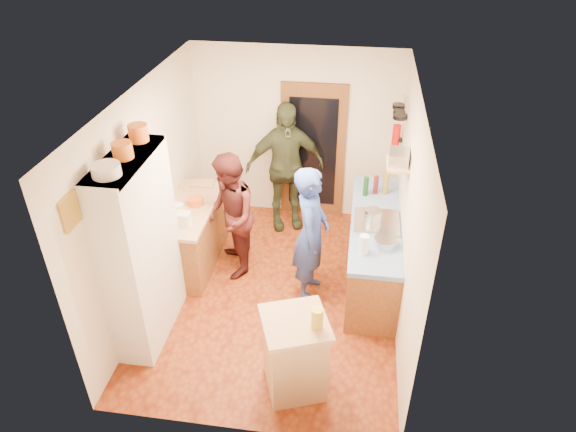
% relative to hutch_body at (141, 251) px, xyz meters
% --- Properties ---
extents(floor, '(3.00, 4.00, 0.02)m').
position_rel_hutch_body_xyz_m(floor, '(1.30, 0.80, -1.11)').
color(floor, brown).
rests_on(floor, ground).
extents(ceiling, '(3.00, 4.00, 0.02)m').
position_rel_hutch_body_xyz_m(ceiling, '(1.30, 0.80, 1.51)').
color(ceiling, silver).
rests_on(ceiling, ground).
extents(wall_back, '(3.00, 0.02, 2.60)m').
position_rel_hutch_body_xyz_m(wall_back, '(1.30, 2.81, 0.20)').
color(wall_back, silver).
rests_on(wall_back, ground).
extents(wall_front, '(3.00, 0.02, 2.60)m').
position_rel_hutch_body_xyz_m(wall_front, '(1.30, -1.21, 0.20)').
color(wall_front, silver).
rests_on(wall_front, ground).
extents(wall_left, '(0.02, 4.00, 2.60)m').
position_rel_hutch_body_xyz_m(wall_left, '(-0.21, 0.80, 0.20)').
color(wall_left, silver).
rests_on(wall_left, ground).
extents(wall_right, '(0.02, 4.00, 2.60)m').
position_rel_hutch_body_xyz_m(wall_right, '(2.81, 0.80, 0.20)').
color(wall_right, silver).
rests_on(wall_right, ground).
extents(door_frame, '(0.95, 0.06, 2.10)m').
position_rel_hutch_body_xyz_m(door_frame, '(1.55, 2.77, -0.05)').
color(door_frame, brown).
rests_on(door_frame, ground).
extents(door_glass, '(0.70, 0.02, 1.70)m').
position_rel_hutch_body_xyz_m(door_glass, '(1.55, 2.74, -0.05)').
color(door_glass, black).
rests_on(door_glass, door_frame).
extents(hutch_body, '(0.40, 1.20, 2.20)m').
position_rel_hutch_body_xyz_m(hutch_body, '(0.00, 0.00, 0.00)').
color(hutch_body, silver).
rests_on(hutch_body, ground).
extents(hutch_top_shelf, '(0.40, 1.14, 0.04)m').
position_rel_hutch_body_xyz_m(hutch_top_shelf, '(0.00, 0.00, 1.08)').
color(hutch_top_shelf, silver).
rests_on(hutch_top_shelf, hutch_body).
extents(plate_stack, '(0.26, 0.26, 0.11)m').
position_rel_hutch_body_xyz_m(plate_stack, '(0.00, -0.35, 1.15)').
color(plate_stack, white).
rests_on(plate_stack, hutch_top_shelf).
extents(orange_pot_a, '(0.20, 0.20, 0.16)m').
position_rel_hutch_body_xyz_m(orange_pot_a, '(0.00, 0.01, 1.18)').
color(orange_pot_a, orange).
rests_on(orange_pot_a, hutch_top_shelf).
extents(orange_pot_b, '(0.20, 0.20, 0.17)m').
position_rel_hutch_body_xyz_m(orange_pot_b, '(0.00, 0.40, 1.19)').
color(orange_pot_b, orange).
rests_on(orange_pot_b, hutch_top_shelf).
extents(left_counter_base, '(0.60, 1.40, 0.85)m').
position_rel_hutch_body_xyz_m(left_counter_base, '(0.10, 1.25, -0.68)').
color(left_counter_base, '#9A5930').
rests_on(left_counter_base, ground).
extents(left_counter_top, '(0.64, 1.44, 0.05)m').
position_rel_hutch_body_xyz_m(left_counter_top, '(0.10, 1.25, -0.23)').
color(left_counter_top, tan).
rests_on(left_counter_top, left_counter_base).
extents(toaster, '(0.22, 0.15, 0.16)m').
position_rel_hutch_body_xyz_m(toaster, '(0.15, 0.84, -0.12)').
color(toaster, white).
rests_on(toaster, left_counter_top).
extents(kettle, '(0.17, 0.17, 0.16)m').
position_rel_hutch_body_xyz_m(kettle, '(0.05, 1.03, -0.12)').
color(kettle, white).
rests_on(kettle, left_counter_top).
extents(orange_bowl, '(0.25, 0.25, 0.09)m').
position_rel_hutch_body_xyz_m(orange_bowl, '(0.18, 1.32, -0.15)').
color(orange_bowl, orange).
rests_on(orange_bowl, left_counter_top).
extents(chopping_board, '(0.31, 0.23, 0.02)m').
position_rel_hutch_body_xyz_m(chopping_board, '(0.12, 1.85, -0.19)').
color(chopping_board, tan).
rests_on(chopping_board, left_counter_top).
extents(right_counter_base, '(0.60, 2.20, 0.84)m').
position_rel_hutch_body_xyz_m(right_counter_base, '(2.50, 1.30, -0.68)').
color(right_counter_base, '#9A5930').
rests_on(right_counter_base, ground).
extents(right_counter_top, '(0.62, 2.22, 0.06)m').
position_rel_hutch_body_xyz_m(right_counter_top, '(2.50, 1.30, -0.23)').
color(right_counter_top, '#084AB7').
rests_on(right_counter_top, right_counter_base).
extents(hob, '(0.55, 0.58, 0.04)m').
position_rel_hutch_body_xyz_m(hob, '(2.50, 1.21, -0.18)').
color(hob, silver).
rests_on(hob, right_counter_top).
extents(pot_on_hob, '(0.20, 0.20, 0.13)m').
position_rel_hutch_body_xyz_m(pot_on_hob, '(2.45, 1.24, -0.09)').
color(pot_on_hob, silver).
rests_on(pot_on_hob, hob).
extents(bottle_a, '(0.08, 0.08, 0.27)m').
position_rel_hutch_body_xyz_m(bottle_a, '(2.35, 1.87, -0.07)').
color(bottle_a, '#143F14').
rests_on(bottle_a, right_counter_top).
extents(bottle_b, '(0.07, 0.07, 0.25)m').
position_rel_hutch_body_xyz_m(bottle_b, '(2.48, 1.94, -0.07)').
color(bottle_b, '#591419').
rests_on(bottle_b, right_counter_top).
extents(bottle_c, '(0.10, 0.10, 0.32)m').
position_rel_hutch_body_xyz_m(bottle_c, '(2.61, 1.96, -0.04)').
color(bottle_c, olive).
rests_on(bottle_c, right_counter_top).
extents(paper_towel, '(0.14, 0.14, 0.24)m').
position_rel_hutch_body_xyz_m(paper_towel, '(2.35, 0.57, -0.08)').
color(paper_towel, white).
rests_on(paper_towel, right_counter_top).
extents(mixing_bowl, '(0.26, 0.26, 0.10)m').
position_rel_hutch_body_xyz_m(mixing_bowl, '(2.60, 0.75, -0.15)').
color(mixing_bowl, silver).
rests_on(mixing_bowl, right_counter_top).
extents(island_base, '(0.71, 0.71, 0.86)m').
position_rel_hutch_body_xyz_m(island_base, '(1.74, -0.61, -0.67)').
color(island_base, tan).
rests_on(island_base, ground).
extents(island_top, '(0.80, 0.80, 0.05)m').
position_rel_hutch_body_xyz_m(island_top, '(1.74, -0.61, -0.22)').
color(island_top, tan).
rests_on(island_top, island_base).
extents(cutting_board, '(0.43, 0.39, 0.02)m').
position_rel_hutch_body_xyz_m(cutting_board, '(1.67, -0.58, -0.21)').
color(cutting_board, white).
rests_on(cutting_board, island_top).
extents(oil_jar, '(0.14, 0.14, 0.22)m').
position_rel_hutch_body_xyz_m(oil_jar, '(1.95, -0.66, -0.08)').
color(oil_jar, '#AD9E2D').
rests_on(oil_jar, island_top).
extents(pan_rail, '(0.02, 0.65, 0.02)m').
position_rel_hutch_body_xyz_m(pan_rail, '(2.76, 2.33, 0.95)').
color(pan_rail, silver).
rests_on(pan_rail, wall_right).
extents(pan_hang_a, '(0.18, 0.18, 0.05)m').
position_rel_hutch_body_xyz_m(pan_hang_a, '(2.70, 2.15, 0.82)').
color(pan_hang_a, black).
rests_on(pan_hang_a, pan_rail).
extents(pan_hang_b, '(0.16, 0.16, 0.05)m').
position_rel_hutch_body_xyz_m(pan_hang_b, '(2.70, 2.35, 0.80)').
color(pan_hang_b, black).
rests_on(pan_hang_b, pan_rail).
extents(pan_hang_c, '(0.17, 0.17, 0.05)m').
position_rel_hutch_body_xyz_m(pan_hang_c, '(2.70, 2.55, 0.81)').
color(pan_hang_c, black).
rests_on(pan_hang_c, pan_rail).
extents(wall_shelf, '(0.26, 0.42, 0.03)m').
position_rel_hutch_body_xyz_m(wall_shelf, '(2.67, 1.25, 0.60)').
color(wall_shelf, tan).
rests_on(wall_shelf, wall_right).
extents(radio, '(0.24, 0.31, 0.15)m').
position_rel_hutch_body_xyz_m(radio, '(2.67, 1.25, 0.69)').
color(radio, silver).
rests_on(radio, wall_shelf).
extents(ext_bracket, '(0.06, 0.10, 0.04)m').
position_rel_hutch_body_xyz_m(ext_bracket, '(2.77, 2.50, 0.35)').
color(ext_bracket, black).
rests_on(ext_bracket, wall_right).
extents(fire_extinguisher, '(0.11, 0.11, 0.32)m').
position_rel_hutch_body_xyz_m(fire_extinguisher, '(2.71, 2.50, 0.40)').
color(fire_extinguisher, red).
rests_on(fire_extinguisher, wall_right).
extents(picture_frame, '(0.03, 0.25, 0.30)m').
position_rel_hutch_body_xyz_m(picture_frame, '(-0.18, -0.75, 0.95)').
color(picture_frame, gold).
rests_on(picture_frame, wall_left).
extents(person_hob, '(0.43, 0.65, 1.76)m').
position_rel_hutch_body_xyz_m(person_hob, '(1.76, 0.86, -0.22)').
color(person_hob, '#2B4093').
rests_on(person_hob, ground).
extents(person_left, '(0.87, 0.99, 1.70)m').
position_rel_hutch_body_xyz_m(person_left, '(0.68, 1.22, -0.25)').
color(person_left, '#431817').
rests_on(person_left, ground).
extents(person_back, '(1.23, 0.82, 1.94)m').
position_rel_hutch_body_xyz_m(person_back, '(1.20, 2.39, -0.13)').
color(person_back, '#303721').
rests_on(person_back, ground).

